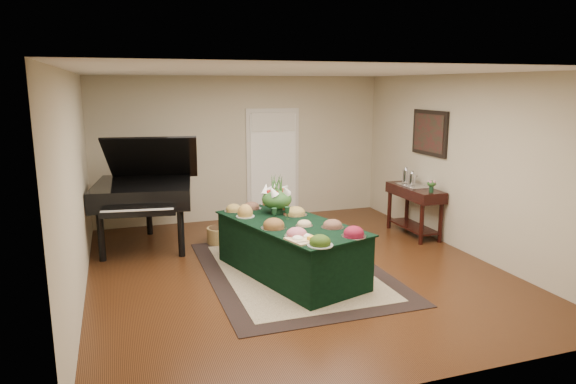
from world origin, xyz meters
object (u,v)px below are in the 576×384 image
object	(u,v)px
floral_centerpiece	(277,195)
grand_piano	(144,191)
buffet_table	(290,249)
mahogany_sideboard	(415,198)

from	to	relation	value
floral_centerpiece	grand_piano	distance (m)	2.25
buffet_table	floral_centerpiece	distance (m)	0.82
floral_centerpiece	mahogany_sideboard	distance (m)	2.74
floral_centerpiece	buffet_table	bearing A→B (deg)	-88.25
buffet_table	floral_centerpiece	bearing A→B (deg)	91.75
mahogany_sideboard	grand_piano	bearing A→B (deg)	169.39
grand_piano	mahogany_sideboard	bearing A→B (deg)	-10.61
floral_centerpiece	grand_piano	bearing A→B (deg)	140.62
floral_centerpiece	grand_piano	xyz separation A→B (m)	(-1.74, 1.43, -0.11)
floral_centerpiece	mahogany_sideboard	size ratio (longest dim) A/B	0.37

